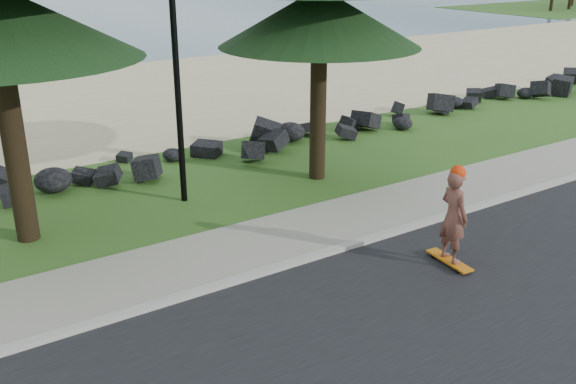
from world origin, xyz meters
The scene contains 8 objects.
ground centered at (0.00, 0.00, 0.00)m, with size 160.00×160.00×0.00m, color #30551A.
road centered at (0.00, -4.50, 0.01)m, with size 160.00×7.00×0.02m, color black.
kerb centered at (0.00, -0.90, 0.05)m, with size 160.00×0.20×0.10m, color #A5A195.
sidewalk centered at (0.00, 0.20, 0.04)m, with size 160.00×2.00×0.08m, color gray.
beach_sand centered at (0.00, 14.50, 0.01)m, with size 160.00×15.00×0.01m, color tan.
seawall_boulders centered at (0.00, 5.60, 0.00)m, with size 60.00×2.40×1.10m, color black, non-canonical shape.
lamp_post centered at (0.00, 3.20, 4.13)m, with size 0.25×0.14×8.14m.
skateboarder centered at (2.69, -2.47, 0.97)m, with size 0.47×1.05×1.92m.
Camera 1 is at (-5.60, -9.65, 5.47)m, focal length 40.00 mm.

